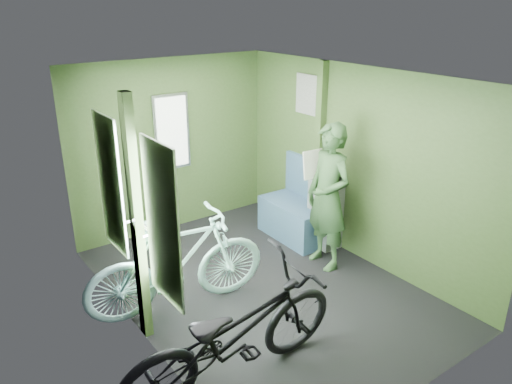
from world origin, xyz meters
TOP-DOWN VIEW (x-y plane):
  - room at (-0.04, 0.04)m, footprint 4.00×4.02m
  - bicycle_mint at (-0.93, 0.13)m, footprint 1.94×0.99m
  - passenger at (0.93, -0.02)m, footprint 0.46×0.67m
  - waste_box at (1.26, 0.34)m, footprint 0.27×0.38m
  - bench_seat at (1.15, 0.74)m, footprint 0.57×0.99m

SIDE VIEW (x-z plane):
  - bicycle_mint at x=-0.93m, z-range -0.59..0.59m
  - bench_seat at x=1.15m, z-range -0.21..0.82m
  - waste_box at x=1.26m, z-range 0.00..0.93m
  - passenger at x=0.93m, z-range 0.00..1.72m
  - room at x=-0.04m, z-range 0.28..2.59m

